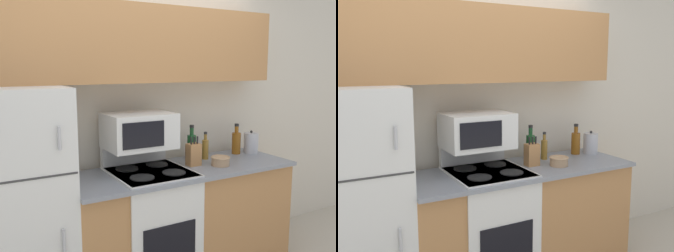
% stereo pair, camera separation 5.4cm
% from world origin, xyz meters
% --- Properties ---
extents(wall_back, '(8.00, 0.05, 2.55)m').
position_xyz_m(wall_back, '(0.00, 0.69, 1.27)').
color(wall_back, beige).
rests_on(wall_back, ground_plane).
extents(lower_cabinets, '(1.85, 0.65, 0.92)m').
position_xyz_m(lower_cabinets, '(0.31, 0.30, 0.46)').
color(lower_cabinets, '#B27A47').
rests_on(lower_cabinets, ground_plane).
extents(refrigerator, '(0.63, 0.68, 1.59)m').
position_xyz_m(refrigerator, '(-0.93, 0.33, 0.80)').
color(refrigerator, silver).
rests_on(refrigerator, ground_plane).
extents(upper_cabinets, '(2.48, 0.32, 0.58)m').
position_xyz_m(upper_cabinets, '(0.00, 0.51, 1.88)').
color(upper_cabinets, '#B27A47').
rests_on(upper_cabinets, refrigerator).
extents(stove, '(0.59, 0.63, 1.09)m').
position_xyz_m(stove, '(0.02, 0.29, 0.48)').
color(stove, silver).
rests_on(stove, ground_plane).
extents(microwave, '(0.51, 0.39, 0.27)m').
position_xyz_m(microwave, '(-0.02, 0.40, 1.23)').
color(microwave, silver).
rests_on(microwave, stove).
extents(knife_block, '(0.11, 0.08, 0.24)m').
position_xyz_m(knife_block, '(0.42, 0.30, 1.01)').
color(knife_block, '#B27A47').
rests_on(knife_block, lower_cabinets).
extents(bowl, '(0.16, 0.16, 0.07)m').
position_xyz_m(bowl, '(0.61, 0.19, 0.96)').
color(bowl, tan).
rests_on(bowl, lower_cabinets).
extents(bottle_vinegar, '(0.06, 0.06, 0.24)m').
position_xyz_m(bottle_vinegar, '(0.62, 0.43, 1.01)').
color(bottle_vinegar, olive).
rests_on(bottle_vinegar, lower_cabinets).
extents(bottle_wine_green, '(0.08, 0.08, 0.30)m').
position_xyz_m(bottle_wine_green, '(0.52, 0.49, 1.03)').
color(bottle_wine_green, '#194C23').
rests_on(bottle_wine_green, lower_cabinets).
extents(bottle_whiskey, '(0.08, 0.08, 0.28)m').
position_xyz_m(bottle_whiskey, '(0.99, 0.45, 1.03)').
color(bottle_whiskey, brown).
rests_on(bottle_whiskey, lower_cabinets).
extents(kettle, '(0.13, 0.13, 0.21)m').
position_xyz_m(kettle, '(1.13, 0.40, 1.01)').
color(kettle, '#B7B7BC').
rests_on(kettle, lower_cabinets).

